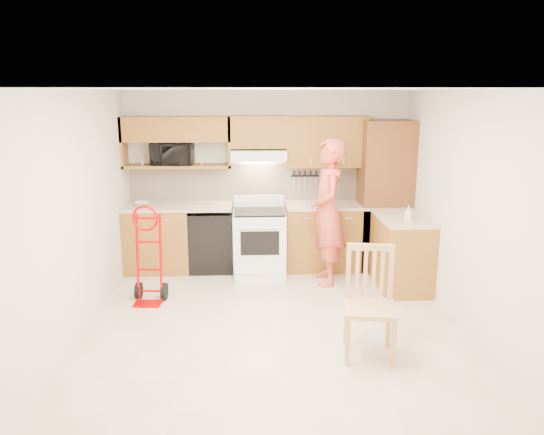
{
  "coord_description": "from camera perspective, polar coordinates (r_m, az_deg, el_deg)",
  "views": [
    {
      "loc": [
        -0.24,
        -5.19,
        2.48
      ],
      "look_at": [
        0.0,
        0.5,
        1.1
      ],
      "focal_mm": 34.37,
      "sensor_mm": 36.0,
      "label": 1
    }
  ],
  "objects": [
    {
      "name": "floor",
      "position": [
        5.76,
        0.22,
        -11.99
      ],
      "size": [
        4.0,
        4.5,
        0.02
      ],
      "primitive_type": "cube",
      "color": "beige",
      "rests_on": "ground"
    },
    {
      "name": "ceiling",
      "position": [
        5.19,
        0.24,
        13.96
      ],
      "size": [
        4.0,
        4.5,
        0.02
      ],
      "primitive_type": "cube",
      "color": "white",
      "rests_on": "ground"
    },
    {
      "name": "wall_back",
      "position": [
        7.55,
        -0.57,
        4.25
      ],
      "size": [
        4.0,
        0.02,
        2.5
      ],
      "primitive_type": "cube",
      "color": "silver",
      "rests_on": "ground"
    },
    {
      "name": "wall_front",
      "position": [
        3.18,
        2.16,
        -9.09
      ],
      "size": [
        4.0,
        0.02,
        2.5
      ],
      "primitive_type": "cube",
      "color": "silver",
      "rests_on": "ground"
    },
    {
      "name": "wall_left",
      "position": [
        5.62,
        -20.72,
        0.08
      ],
      "size": [
        0.02,
        4.5,
        2.5
      ],
      "primitive_type": "cube",
      "color": "silver",
      "rests_on": "ground"
    },
    {
      "name": "wall_right",
      "position": [
        5.79,
        20.53,
        0.48
      ],
      "size": [
        0.02,
        4.5,
        2.5
      ],
      "primitive_type": "cube",
      "color": "silver",
      "rests_on": "ground"
    },
    {
      "name": "backsplash",
      "position": [
        7.53,
        -0.57,
        3.84
      ],
      "size": [
        3.92,
        0.03,
        0.55
      ],
      "primitive_type": "cube",
      "color": "beige",
      "rests_on": "wall_back"
    },
    {
      "name": "lower_cab_left",
      "position": [
        7.53,
        -12.36,
        -2.33
      ],
      "size": [
        0.9,
        0.6,
        0.9
      ],
      "primitive_type": "cube",
      "color": "olive",
      "rests_on": "ground"
    },
    {
      "name": "dishwasher",
      "position": [
        7.45,
        -6.65,
        -2.49
      ],
      "size": [
        0.6,
        0.6,
        0.85
      ],
      "primitive_type": "cube",
      "color": "black",
      "rests_on": "ground"
    },
    {
      "name": "lower_cab_right",
      "position": [
        7.5,
        5.88,
        -2.16
      ],
      "size": [
        1.14,
        0.6,
        0.9
      ],
      "primitive_type": "cube",
      "color": "olive",
      "rests_on": "ground"
    },
    {
      "name": "countertop_left",
      "position": [
        7.37,
        -10.24,
        1.19
      ],
      "size": [
        1.5,
        0.63,
        0.04
      ],
      "primitive_type": "cube",
      "color": "beige",
      "rests_on": "lower_cab_left"
    },
    {
      "name": "countertop_right",
      "position": [
        7.38,
        5.96,
        1.35
      ],
      "size": [
        1.14,
        0.63,
        0.04
      ],
      "primitive_type": "cube",
      "color": "beige",
      "rests_on": "lower_cab_right"
    },
    {
      "name": "cab_return_right",
      "position": [
        6.93,
        13.98,
        -3.82
      ],
      "size": [
        0.6,
        1.0,
        0.9
      ],
      "primitive_type": "cube",
      "color": "olive",
      "rests_on": "ground"
    },
    {
      "name": "countertop_return",
      "position": [
        6.81,
        14.2,
        -0.04
      ],
      "size": [
        0.63,
        1.0,
        0.04
      ],
      "primitive_type": "cube",
      "color": "beige",
      "rests_on": "cab_return_right"
    },
    {
      "name": "pantry_tall",
      "position": [
        7.52,
        12.19,
        2.35
      ],
      "size": [
        0.7,
        0.6,
        2.1
      ],
      "primitive_type": "cube",
      "color": "brown",
      "rests_on": "ground"
    },
    {
      "name": "upper_cab_left",
      "position": [
        7.36,
        -10.45,
        9.51
      ],
      "size": [
        1.5,
        0.33,
        0.34
      ],
      "primitive_type": "cube",
      "color": "olive",
      "rests_on": "wall_back"
    },
    {
      "name": "upper_shelf_mw",
      "position": [
        7.41,
        -10.29,
        5.57
      ],
      "size": [
        1.5,
        0.33,
        0.04
      ],
      "primitive_type": "cube",
      "color": "olive",
      "rests_on": "wall_back"
    },
    {
      "name": "upper_cab_center",
      "position": [
        7.29,
        -1.5,
        9.37
      ],
      "size": [
        0.76,
        0.33,
        0.44
      ],
      "primitive_type": "cube",
      "color": "olive",
      "rests_on": "wall_back"
    },
    {
      "name": "upper_cab_right",
      "position": [
        7.38,
        5.98,
        8.27
      ],
      "size": [
        1.14,
        0.33,
        0.7
      ],
      "primitive_type": "cube",
      "color": "olive",
      "rests_on": "wall_back"
    },
    {
      "name": "range_hood",
      "position": [
        7.26,
        -1.47,
        6.89
      ],
      "size": [
        0.76,
        0.46,
        0.14
      ],
      "primitive_type": "cube",
      "color": "white",
      "rests_on": "wall_back"
    },
    {
      "name": "knife_strip",
      "position": [
        7.54,
        3.63,
        4.13
      ],
      "size": [
        0.4,
        0.05,
        0.29
      ],
      "primitive_type": null,
      "color": "black",
      "rests_on": "backsplash"
    },
    {
      "name": "microwave",
      "position": [
        7.4,
        -10.85,
        6.92
      ],
      "size": [
        0.58,
        0.41,
        0.31
      ],
      "primitive_type": "imported",
      "rotation": [
        0.0,
        0.0,
        -0.04
      ],
      "color": "black",
      "rests_on": "upper_shelf_mw"
    },
    {
      "name": "range",
      "position": [
        7.16,
        -1.37,
        -2.21
      ],
      "size": [
        0.71,
        0.94,
        1.05
      ],
      "primitive_type": null,
      "color": "white",
      "rests_on": "ground"
    },
    {
      "name": "person",
      "position": [
        6.79,
        6.11,
        0.56
      ],
      "size": [
        0.47,
        0.7,
        1.91
      ],
      "primitive_type": "imported",
      "rotation": [
        0.0,
        0.0,
        -1.56
      ],
      "color": "#D34D38",
      "rests_on": "ground"
    },
    {
      "name": "hand_truck",
      "position": [
        6.37,
        -13.48,
        -4.5
      ],
      "size": [
        0.46,
        0.43,
        1.08
      ],
      "primitive_type": null,
      "rotation": [
        0.0,
        0.0,
        -0.09
      ],
      "color": "#B50000",
      "rests_on": "ground"
    },
    {
      "name": "dining_chair",
      "position": [
        5.05,
        10.7,
        -9.33
      ],
      "size": [
        0.55,
        0.58,
        1.06
      ],
      "primitive_type": null,
      "rotation": [
        0.0,
        0.0,
        -0.15
      ],
      "color": "tan",
      "rests_on": "ground"
    },
    {
      "name": "soap_bottle",
      "position": [
        6.61,
        14.71,
        0.53
      ],
      "size": [
        0.11,
        0.11,
        0.19
      ],
      "primitive_type": "imported",
      "rotation": [
        0.0,
        0.0,
        -0.37
      ],
      "color": "white",
      "rests_on": "countertop_return"
    },
    {
      "name": "bowl",
      "position": [
        7.45,
        -14.05,
        1.48
      ],
      "size": [
        0.22,
        0.22,
        0.05
      ],
      "primitive_type": "imported",
      "rotation": [
        0.0,
        0.0,
        0.06
      ],
      "color": "white",
      "rests_on": "countertop_left"
    }
  ]
}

